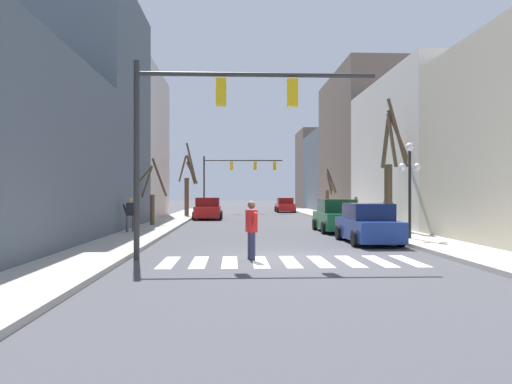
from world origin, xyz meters
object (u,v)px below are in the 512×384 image
traffic_signal_near (209,114)px  street_tree_left_mid (329,195)px  pedestrian_crossing_street (130,212)px  street_tree_left_near (390,171)px  traffic_signal_far (235,171)px  car_parked_left_far (285,205)px  street_lamp_right_corner (410,170)px  car_parked_right_far (368,224)px  car_driving_toward_lane (208,209)px  car_parked_left_near (337,217)px  pedestrian_on_right_sidewalk (356,207)px  pedestrian_on_left_sidewalk (387,209)px  street_tree_right_far (188,185)px  pedestrian_near_right_corner (251,225)px  street_tree_right_near (151,196)px

traffic_signal_near → street_tree_left_mid: size_ratio=1.92×
pedestrian_crossing_street → street_tree_left_near: street_tree_left_near is taller
street_tree_left_near → traffic_signal_near: bearing=-132.2°
traffic_signal_near → traffic_signal_far: size_ratio=0.93×
car_parked_left_far → pedestrian_crossing_street: size_ratio=2.45×
street_lamp_right_corner → car_parked_right_far: street_lamp_right_corner is taller
car_driving_toward_lane → street_tree_left_near: street_tree_left_near is taller
car_parked_left_near → pedestrian_on_right_sidewalk: pedestrian_on_right_sidewalk is taller
car_parked_left_near → car_driving_toward_lane: 14.84m
car_parked_left_far → pedestrian_on_right_sidewalk: (2.22, -21.90, 0.42)m
pedestrian_on_left_sidewalk → street_tree_left_near: bearing=83.8°
traffic_signal_near → street_tree_left_mid: bearing=71.2°
traffic_signal_far → car_parked_left_far: size_ratio=1.95×
street_tree_right_far → pedestrian_near_right_corner: bearing=-80.7°
car_parked_left_far → street_tree_right_far: (-9.34, -10.62, 2.01)m
traffic_signal_near → street_tree_right_near: size_ratio=1.87×
street_tree_left_near → street_tree_right_near: 13.95m
car_driving_toward_lane → street_tree_right_far: bearing=28.7°
traffic_signal_near → pedestrian_crossing_street: (-4.28, 9.09, -3.34)m
pedestrian_on_left_sidewalk → pedestrian_near_right_corner: (-7.88, -11.77, -0.08)m
pedestrian_near_right_corner → pedestrian_on_left_sidewalk: bearing=127.1°
pedestrian_on_left_sidewalk → pedestrian_crossing_street: size_ratio=1.01×
pedestrian_on_left_sidewalk → street_tree_left_mid: (-0.64, 13.51, 0.77)m
street_tree_left_mid → street_lamp_right_corner: bearing=-91.2°
street_lamp_right_corner → street_tree_left_near: size_ratio=0.59×
pedestrian_near_right_corner → traffic_signal_near: bearing=-117.3°
car_parked_right_far → street_tree_right_near: size_ratio=1.18×
traffic_signal_near → car_parked_right_far: traffic_signal_near is taller
pedestrian_on_left_sidewalk → pedestrian_crossing_street: 13.69m
car_parked_left_far → pedestrian_on_left_sidewalk: pedestrian_on_left_sidewalk is taller
car_parked_left_near → street_tree_left_mid: 14.72m
traffic_signal_near → street_tree_right_far: size_ratio=1.22×
traffic_signal_near → car_driving_toward_lane: (-1.24, 23.47, -3.69)m
car_parked_right_far → street_tree_left_near: bearing=-27.0°
pedestrian_crossing_street → car_parked_right_far: bearing=-33.5°
traffic_signal_far → street_tree_left_near: (7.90, -25.17, -1.17)m
traffic_signal_near → pedestrian_on_left_sidewalk: size_ratio=4.42×
pedestrian_on_right_sidewalk → street_tree_right_far: 16.23m
car_parked_right_far → car_parked_left_far: car_parked_right_far is taller
car_parked_right_far → street_tree_right_far: size_ratio=0.76×
street_tree_left_near → street_tree_left_mid: 15.47m
street_lamp_right_corner → pedestrian_on_right_sidewalk: 10.66m
car_parked_left_near → car_parked_right_far: bearing=-179.5°
pedestrian_crossing_street → street_tree_right_far: bearing=75.3°
street_tree_right_far → traffic_signal_far: bearing=63.5°
street_lamp_right_corner → car_parked_left_near: street_lamp_right_corner is taller
pedestrian_on_right_sidewalk → street_tree_right_near: street_tree_right_near is taller
street_tree_left_mid → street_tree_right_near: 16.39m
pedestrian_crossing_street → street_tree_left_near: bearing=-8.3°
car_driving_toward_lane → pedestrian_crossing_street: pedestrian_crossing_street is taller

